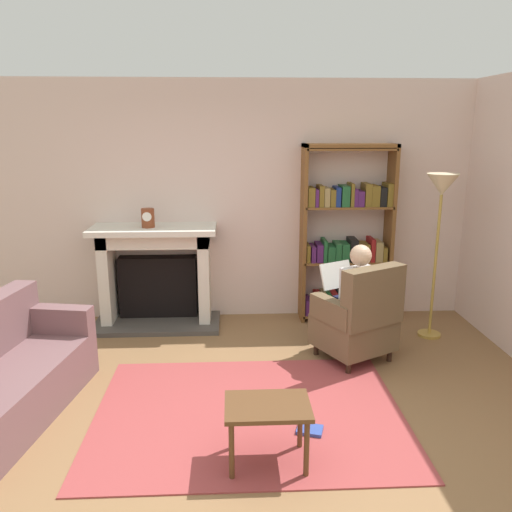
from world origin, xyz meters
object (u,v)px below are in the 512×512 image
(fireplace, at_px, (156,272))
(floor_lamp, at_px, (441,200))
(armchair_reading, at_px, (359,319))
(side_table, at_px, (268,414))
(bookshelf, at_px, (347,239))
(seated_reader, at_px, (351,296))
(mantel_clock, at_px, (148,218))

(fireplace, xyz_separation_m, floor_lamp, (2.97, -0.54, 0.88))
(fireplace, relative_size, armchair_reading, 1.44)
(fireplace, bearing_deg, floor_lamp, -10.38)
(side_table, bearing_deg, bookshelf, 67.60)
(fireplace, bearing_deg, bookshelf, 0.94)
(armchair_reading, height_order, seated_reader, seated_reader)
(fireplace, relative_size, bookshelf, 0.70)
(armchair_reading, xyz_separation_m, floor_lamp, (0.92, 0.56, 1.05))
(floor_lamp, bearing_deg, side_table, -132.55)
(side_table, relative_size, floor_lamp, 0.32)
(seated_reader, distance_m, side_table, 1.87)
(bookshelf, bearing_deg, mantel_clock, -176.49)
(bookshelf, bearing_deg, fireplace, -179.06)
(fireplace, relative_size, mantel_clock, 6.85)
(seated_reader, bearing_deg, armchair_reading, 90.00)
(side_table, bearing_deg, seated_reader, 60.38)
(fireplace, height_order, mantel_clock, mantel_clock)
(seated_reader, bearing_deg, fireplace, -54.79)
(bookshelf, relative_size, floor_lamp, 1.16)
(mantel_clock, bearing_deg, floor_lamp, -8.37)
(seated_reader, bearing_deg, bookshelf, -127.68)
(bookshelf, distance_m, floor_lamp, 1.12)
(fireplace, height_order, floor_lamp, floor_lamp)
(mantel_clock, relative_size, seated_reader, 0.18)
(side_table, distance_m, floor_lamp, 3.01)
(bookshelf, height_order, side_table, bookshelf)
(mantel_clock, relative_size, floor_lamp, 0.12)
(side_table, bearing_deg, armchair_reading, 57.20)
(bookshelf, height_order, armchair_reading, bookshelf)
(seated_reader, bearing_deg, mantel_clock, -51.94)
(side_table, bearing_deg, fireplace, 112.32)
(bookshelf, xyz_separation_m, armchair_reading, (-0.12, -1.14, -0.52))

